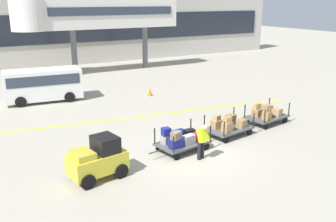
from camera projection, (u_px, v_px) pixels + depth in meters
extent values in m
plane|color=#A8A08E|center=(192.00, 154.00, 15.97)|extent=(120.00, 120.00, 0.00)
cube|color=yellow|center=(135.00, 117.00, 21.00)|extent=(20.55, 2.97, 0.01)
cube|color=#BCB7AD|center=(50.00, 32.00, 36.65)|extent=(53.99, 2.40, 6.64)
cube|color=#1E232D|center=(52.00, 29.00, 35.51)|extent=(51.29, 0.12, 2.80)
cube|color=silver|center=(110.00, 13.00, 33.04)|extent=(12.60, 2.20, 2.60)
cylinder|color=silver|center=(29.00, 14.00, 29.79)|extent=(3.00, 3.00, 2.60)
cube|color=#2D3847|center=(114.00, 11.00, 32.04)|extent=(11.34, 0.08, 0.70)
cylinder|color=#59595B|center=(74.00, 52.00, 32.36)|extent=(0.50, 0.50, 3.95)
cylinder|color=#59595B|center=(145.00, 47.00, 35.63)|extent=(0.50, 0.50, 3.95)
cube|color=gold|center=(97.00, 163.00, 13.66)|extent=(2.25, 1.43, 0.70)
cube|color=black|center=(105.00, 144.00, 13.69)|extent=(0.95, 1.11, 0.60)
cube|color=gold|center=(82.00, 155.00, 13.17)|extent=(0.84, 1.04, 0.24)
cylinder|color=black|center=(75.00, 171.00, 13.74)|extent=(0.58, 0.27, 0.56)
cylinder|color=black|center=(88.00, 182.00, 12.96)|extent=(0.58, 0.27, 0.56)
cylinder|color=black|center=(107.00, 162.00, 14.56)|extent=(0.58, 0.27, 0.56)
cylinder|color=black|center=(121.00, 171.00, 13.78)|extent=(0.58, 0.27, 0.56)
cube|color=#4C4C4F|center=(183.00, 143.00, 16.26)|extent=(2.50, 1.76, 0.08)
cylinder|color=black|center=(155.00, 136.00, 15.99)|extent=(0.06, 0.06, 0.70)
cylinder|color=black|center=(174.00, 145.00, 15.03)|extent=(0.06, 0.06, 0.70)
cylinder|color=black|center=(191.00, 126.00, 17.26)|extent=(0.06, 0.06, 0.70)
cylinder|color=black|center=(210.00, 133.00, 16.30)|extent=(0.06, 0.06, 0.70)
cylinder|color=black|center=(159.00, 148.00, 16.24)|extent=(0.33, 0.15, 0.32)
cylinder|color=black|center=(176.00, 156.00, 15.35)|extent=(0.33, 0.15, 0.32)
cylinder|color=black|center=(188.00, 139.00, 17.28)|extent=(0.33, 0.15, 0.32)
cylinder|color=black|center=(206.00, 146.00, 16.39)|extent=(0.33, 0.15, 0.32)
cylinder|color=#333333|center=(156.00, 152.00, 15.36)|extent=(0.70, 0.16, 0.05)
cube|color=#99999E|center=(166.00, 140.00, 16.01)|extent=(0.48, 0.42, 0.38)
cube|color=navy|center=(176.00, 144.00, 15.54)|extent=(0.61, 0.36, 0.40)
cube|color=navy|center=(179.00, 135.00, 16.44)|extent=(0.57, 0.37, 0.47)
cube|color=#99999E|center=(189.00, 140.00, 15.94)|extent=(0.64, 0.43, 0.42)
cube|color=black|center=(189.00, 133.00, 16.82)|extent=(0.54, 0.33, 0.35)
cube|color=red|center=(199.00, 136.00, 16.31)|extent=(0.58, 0.34, 0.43)
cube|color=navy|center=(166.00, 132.00, 15.91)|extent=(0.36, 0.33, 0.35)
cube|color=#726651|center=(176.00, 136.00, 15.43)|extent=(0.53, 0.44, 0.32)
cube|color=#4C4C4F|center=(229.00, 129.00, 18.06)|extent=(2.50, 1.76, 0.08)
cylinder|color=black|center=(204.00, 122.00, 17.79)|extent=(0.06, 0.06, 0.70)
cylinder|color=black|center=(224.00, 129.00, 16.83)|extent=(0.06, 0.06, 0.70)
cylinder|color=black|center=(234.00, 114.00, 19.06)|extent=(0.06, 0.06, 0.70)
cylinder|color=black|center=(254.00, 120.00, 18.10)|extent=(0.06, 0.06, 0.70)
cylinder|color=black|center=(208.00, 133.00, 18.04)|extent=(0.33, 0.15, 0.32)
cylinder|color=black|center=(226.00, 140.00, 17.16)|extent=(0.33, 0.15, 0.32)
cylinder|color=black|center=(231.00, 126.00, 19.08)|extent=(0.33, 0.15, 0.32)
cylinder|color=black|center=(250.00, 132.00, 18.19)|extent=(0.33, 0.15, 0.32)
cylinder|color=#333333|center=(207.00, 136.00, 17.16)|extent=(0.70, 0.16, 0.05)
cube|color=#9E7A4C|center=(217.00, 124.00, 17.95)|extent=(0.53, 0.44, 0.40)
cube|color=#A87F4C|center=(227.00, 127.00, 17.45)|extent=(0.54, 0.44, 0.46)
cube|color=olive|center=(230.00, 119.00, 18.49)|extent=(0.58, 0.51, 0.50)
cube|color=#9E7A4C|center=(241.00, 124.00, 18.04)|extent=(0.52, 0.48, 0.40)
cube|color=tan|center=(217.00, 118.00, 17.86)|extent=(0.42, 0.34, 0.26)
cube|color=#A87F4C|center=(228.00, 120.00, 17.34)|extent=(0.33, 0.29, 0.27)
cube|color=#4C4C4F|center=(267.00, 117.00, 19.86)|extent=(2.50, 1.76, 0.08)
cylinder|color=black|center=(245.00, 111.00, 19.59)|extent=(0.06, 0.06, 0.70)
cylinder|color=black|center=(265.00, 116.00, 18.63)|extent=(0.06, 0.06, 0.70)
cylinder|color=black|center=(269.00, 104.00, 20.87)|extent=(0.06, 0.06, 0.70)
cylinder|color=black|center=(289.00, 109.00, 19.91)|extent=(0.06, 0.06, 0.70)
cylinder|color=black|center=(247.00, 121.00, 19.85)|extent=(0.33, 0.15, 0.32)
cylinder|color=black|center=(265.00, 126.00, 18.96)|extent=(0.33, 0.15, 0.32)
cylinder|color=black|center=(267.00, 115.00, 20.88)|extent=(0.33, 0.15, 0.32)
cylinder|color=black|center=(285.00, 120.00, 20.00)|extent=(0.33, 0.15, 0.32)
cylinder|color=#333333|center=(249.00, 123.00, 18.97)|extent=(0.70, 0.16, 0.05)
cube|color=#9E7A4C|center=(257.00, 113.00, 19.76)|extent=(0.53, 0.52, 0.39)
cube|color=#A87F4C|center=(267.00, 115.00, 19.25)|extent=(0.49, 0.47, 0.42)
cube|color=#A87F4C|center=(267.00, 109.00, 20.31)|extent=(0.43, 0.44, 0.46)
cube|color=tan|center=(277.00, 112.00, 19.85)|extent=(0.57, 0.54, 0.41)
cube|color=tan|center=(257.00, 106.00, 19.65)|extent=(0.35, 0.25, 0.33)
cube|color=#9E7A4C|center=(267.00, 108.00, 19.14)|extent=(0.35, 0.28, 0.34)
cylinder|color=black|center=(199.00, 150.00, 15.32)|extent=(0.16, 0.16, 0.82)
cylinder|color=black|center=(202.00, 149.00, 15.45)|extent=(0.16, 0.16, 0.82)
cube|color=#D1E51E|center=(203.00, 135.00, 15.12)|extent=(0.48, 0.50, 0.61)
sphere|color=tan|center=(205.00, 127.00, 14.93)|extent=(0.22, 0.22, 0.22)
cube|color=white|center=(43.00, 84.00, 23.96)|extent=(4.97, 2.37, 1.90)
cube|color=#2D3847|center=(42.00, 78.00, 23.85)|extent=(4.59, 2.37, 0.64)
cylinder|color=black|center=(21.00, 102.00, 22.86)|extent=(0.70, 0.31, 0.68)
cylinder|color=black|center=(70.00, 97.00, 24.01)|extent=(0.70, 0.31, 0.68)
cone|color=orange|center=(150.00, 92.00, 25.56)|extent=(0.36, 0.36, 0.55)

